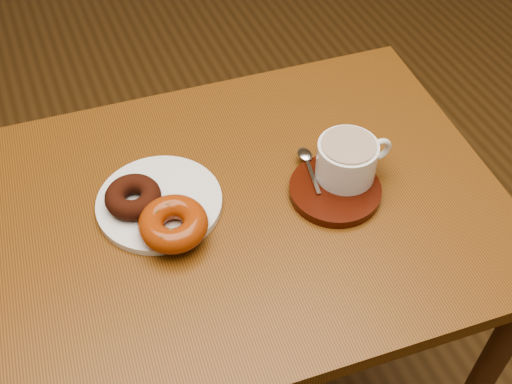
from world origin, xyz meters
name	(u,v)px	position (x,y,z in m)	size (l,w,h in m)	color
cafe_table	(246,250)	(-0.25, 0.26, 0.68)	(0.90, 0.71, 0.81)	brown
donut_plate	(159,203)	(-0.38, 0.31, 0.81)	(0.21, 0.21, 0.01)	silver
donut_cinnamon	(133,197)	(-0.42, 0.32, 0.83)	(0.09, 0.09, 0.03)	#34130A
donut_caramel	(173,224)	(-0.38, 0.23, 0.84)	(0.12, 0.12, 0.04)	#91380F
saucer	(335,190)	(-0.10, 0.22, 0.81)	(0.15, 0.15, 0.02)	#361007
coffee_cup	(348,159)	(-0.07, 0.24, 0.86)	(0.13, 0.10, 0.07)	silver
teaspoon	(306,158)	(-0.12, 0.30, 0.83)	(0.03, 0.11, 0.01)	silver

